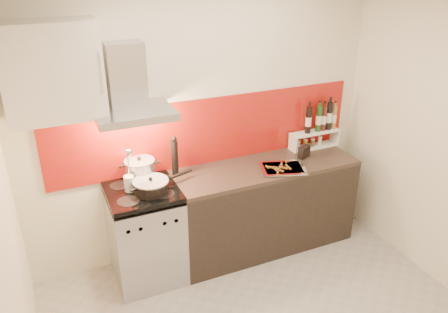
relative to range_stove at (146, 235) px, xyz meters
name	(u,v)px	position (x,y,z in m)	size (l,w,h in m)	color
back_wall	(204,123)	(0.70, 0.30, 0.86)	(3.40, 0.02, 2.60)	silver
backsplash	(210,131)	(0.75, 0.29, 0.78)	(3.00, 0.02, 0.64)	maroon
range_stove	(146,235)	(0.00, 0.00, 0.00)	(0.60, 0.60, 0.91)	#B7B7BA
counter	(264,206)	(1.20, 0.00, 0.01)	(1.80, 0.60, 0.90)	black
range_hood	(129,90)	(0.00, 0.14, 1.30)	(0.62, 0.50, 0.61)	#B7B7BA
upper_cabinet	(52,72)	(-0.55, 0.13, 1.51)	(0.70, 0.35, 0.72)	#EEE3CF
stock_pot	(140,170)	(0.04, 0.18, 0.57)	(0.27, 0.27, 0.23)	#B7B7BA
saute_pan	(152,186)	(0.07, -0.06, 0.52)	(0.56, 0.31, 0.14)	black
utensil_jar	(129,179)	(-0.09, 0.02, 0.58)	(0.09, 0.13, 0.42)	silver
pepper_mill	(175,157)	(0.35, 0.15, 0.65)	(0.06, 0.06, 0.39)	black
step_shelf	(318,128)	(1.91, 0.18, 0.67)	(0.54, 0.15, 0.47)	white
caddy_box	(304,152)	(1.63, 0.01, 0.52)	(0.14, 0.06, 0.12)	black
baking_tray	(283,168)	(1.30, -0.14, 0.47)	(0.49, 0.43, 0.03)	silver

